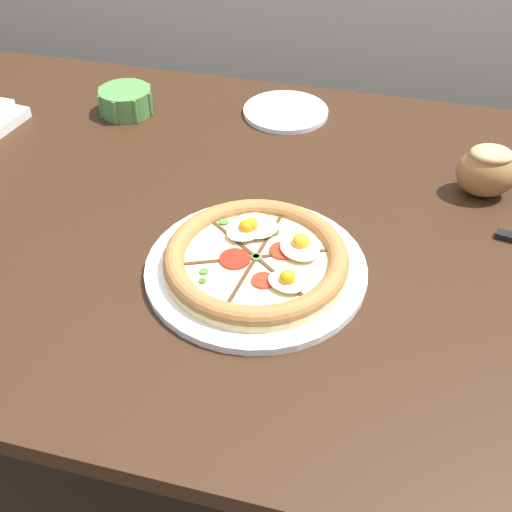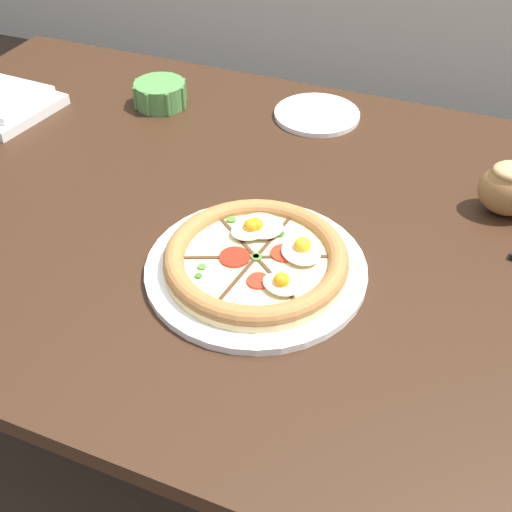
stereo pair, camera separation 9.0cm
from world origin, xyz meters
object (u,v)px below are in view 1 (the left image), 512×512
Objects in this scene: ramekin_bowl at (126,100)px; bread_piece_mid at (487,170)px; dining_table at (232,251)px; side_saucer at (286,112)px; pizza at (257,261)px.

bread_piece_mid reaches higher than ramekin_bowl.
bread_piece_mid reaches higher than dining_table.
ramekin_bowl reaches higher than side_saucer.
ramekin_bowl is (-0.30, 0.27, 0.11)m from dining_table.
dining_table is at bearing -92.40° from side_saucer.
dining_table is 0.35m from side_saucer.
ramekin_bowl is (-0.37, 0.40, 0.01)m from pizza.
dining_table is at bearing -158.52° from bread_piece_mid.
ramekin_bowl is at bearing 133.13° from pizza.
pizza is 0.54m from ramekin_bowl.
bread_piece_mid reaches higher than pizza.
dining_table is 4.77× the size of pizza.
side_saucer is at bearing 153.61° from bread_piece_mid.
side_saucer reaches higher than dining_table.
side_saucer is at bearing 13.25° from ramekin_bowl.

